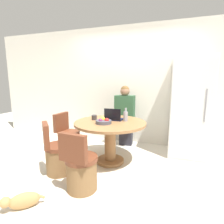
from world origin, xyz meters
TOP-DOWN VIEW (x-y plane):
  - ground_plane at (0.00, 0.00)m, footprint 12.00×12.00m
  - wall_back at (0.00, 1.48)m, footprint 7.00×0.06m
  - refrigerator at (1.26, 1.08)m, footprint 0.69×0.72m
  - dining_table at (-0.04, 0.30)m, footprint 1.21×1.21m
  - chair_left_side at (-0.92, 0.37)m, footprint 0.43×0.42m
  - chair_near_camera at (-0.14, -0.58)m, footprint 0.42×0.43m
  - chair_near_left_corner at (-0.69, -0.30)m, footprint 0.49×0.49m
  - person_seated at (0.01, 1.13)m, footprint 0.40×0.37m
  - laptop at (-0.02, 0.43)m, footprint 0.30×0.22m
  - fruit_bowl at (-0.10, 0.14)m, footprint 0.26×0.26m
  - coffee_cup at (-0.36, 0.35)m, footprint 0.09×0.09m
  - bottle at (0.19, 0.43)m, footprint 0.08×0.08m
  - cat at (-0.61, -1.10)m, footprint 0.37×0.34m

SIDE VIEW (x-z plane):
  - ground_plane at x=0.00m, z-range 0.00..0.00m
  - cat at x=-0.61m, z-range 0.01..0.19m
  - chair_left_side at x=-0.92m, z-range -0.13..0.68m
  - chair_near_camera at x=-0.14m, z-range -0.13..0.68m
  - chair_near_left_corner at x=-0.69m, z-range -0.13..0.68m
  - dining_table at x=-0.04m, z-range 0.18..0.90m
  - person_seated at x=0.01m, z-range 0.06..1.37m
  - fruit_bowl at x=-0.10m, z-range 0.71..0.82m
  - coffee_cup at x=-0.36m, z-range 0.73..0.81m
  - laptop at x=-0.02m, z-range 0.67..0.88m
  - bottle at x=0.19m, z-range 0.70..0.93m
  - refrigerator at x=1.26m, z-range 0.00..1.84m
  - wall_back at x=0.00m, z-range 0.00..2.60m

